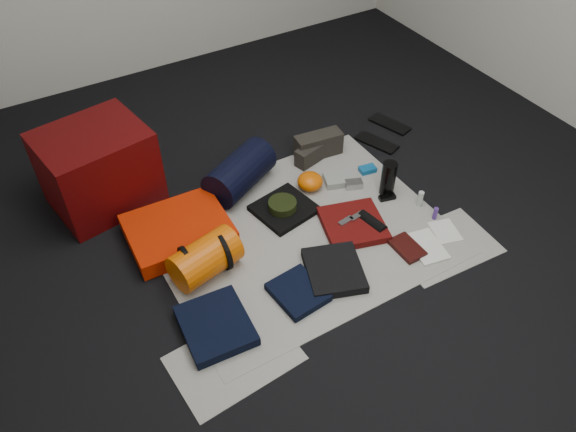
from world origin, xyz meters
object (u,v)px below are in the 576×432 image
stuff_sack (205,258)px  navy_duffel (240,172)px  water_bottle (388,178)px  red_cabinet (98,168)px  paperback_book (407,248)px  sleeping_pad (178,230)px  compact_camera (354,184)px

stuff_sack → navy_duffel: 0.71m
navy_duffel → water_bottle: navy_duffel is taller
red_cabinet → water_bottle: red_cabinet is taller
navy_duffel → paperback_book: bearing=-86.7°
stuff_sack → water_bottle: (1.23, 0.02, 0.01)m
water_bottle → navy_duffel: bearing=146.3°
stuff_sack → sleeping_pad: bearing=94.6°
compact_camera → red_cabinet: bearing=175.7°
water_bottle → compact_camera: water_bottle is taller
red_cabinet → sleeping_pad: (0.26, -0.53, -0.19)m
sleeping_pad → paperback_book: 1.30m
sleeping_pad → stuff_sack: (0.03, -0.32, 0.06)m
stuff_sack → water_bottle: size_ratio=1.60×
paperback_book → stuff_sack: bearing=157.4°
paperback_book → navy_duffel: bearing=120.1°
sleeping_pad → paperback_book: size_ratio=2.81×
sleeping_pad → water_bottle: (1.26, -0.30, 0.06)m
sleeping_pad → navy_duffel: navy_duffel is taller
stuff_sack → water_bottle: bearing=1.1°
red_cabinet → paperback_book: red_cabinet is taller
red_cabinet → water_bottle: size_ratio=2.58×
water_bottle → paperback_book: water_bottle is taller
water_bottle → paperback_book: bearing=-114.2°
water_bottle → red_cabinet: bearing=151.3°
sleeping_pad → compact_camera: bearing=-7.8°
stuff_sack → compact_camera: bearing=8.9°
red_cabinet → stuff_sack: (0.28, -0.85, -0.13)m
sleeping_pad → stuff_sack: bearing=-85.4°
stuff_sack → navy_duffel: size_ratio=0.79×
stuff_sack → compact_camera: 1.11m
sleeping_pad → water_bottle: water_bottle is taller
stuff_sack → red_cabinet: bearing=108.3°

